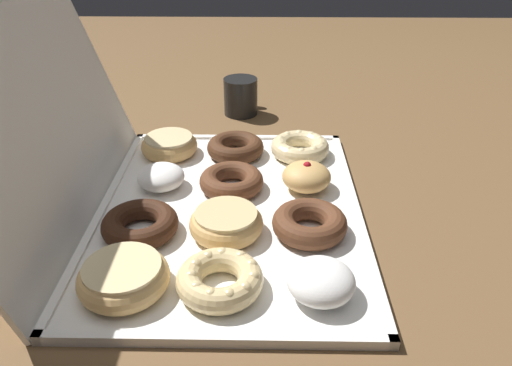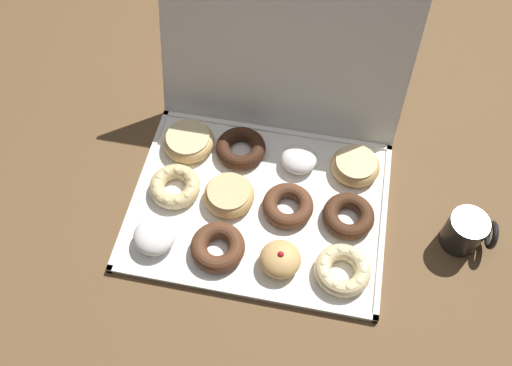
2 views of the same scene
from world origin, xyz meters
The scene contains 16 objects.
ground_plane centered at (0.00, 0.00, 0.00)m, with size 3.00×3.00×0.00m, color brown.
donut_box centered at (0.00, 0.00, 0.01)m, with size 0.55×0.42×0.01m.
box_lid_open centered at (0.00, 0.28, 0.19)m, with size 0.55×0.41×0.01m, color white.
powdered_filled_donut_0 centered at (-0.20, -0.13, 0.03)m, with size 0.09×0.09×0.05m.
chocolate_cake_ring_donut_1 centered at (-0.06, -0.12, 0.03)m, with size 0.11×0.11×0.03m.
jelly_filled_donut_2 centered at (0.07, -0.13, 0.03)m, with size 0.08×0.08×0.05m.
cruller_donut_3 centered at (0.19, -0.13, 0.03)m, with size 0.11×0.11×0.04m.
cruller_donut_4 centered at (-0.19, 0.00, 0.03)m, with size 0.11×0.11×0.04m.
glazed_ring_donut_5 centered at (-0.07, 0.00, 0.03)m, with size 0.11×0.11×0.04m.
chocolate_cake_ring_donut_6 centered at (0.06, 0.00, 0.03)m, with size 0.11×0.11×0.03m.
chocolate_cake_ring_donut_7 centered at (0.19, 0.00, 0.03)m, with size 0.11×0.11×0.03m.
glazed_ring_donut_8 centered at (-0.19, 0.12, 0.03)m, with size 0.12×0.12×0.04m.
chocolate_cake_ring_donut_9 centered at (-0.07, 0.13, 0.03)m, with size 0.12×0.12×0.03m.
powdered_filled_donut_10 centered at (0.07, 0.12, 0.03)m, with size 0.08×0.08×0.04m.
glazed_ring_donut_11 centered at (0.20, 0.13, 0.03)m, with size 0.11×0.11×0.04m.
coffee_mug centered at (0.43, 0.00, 0.04)m, with size 0.10×0.08×0.09m.
Camera 2 is at (0.11, -0.58, 1.04)m, focal length 38.07 mm.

